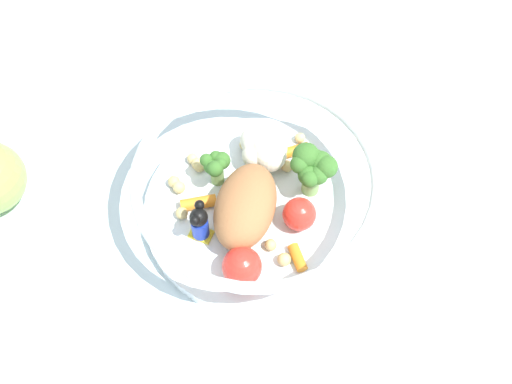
# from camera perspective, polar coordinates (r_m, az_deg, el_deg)

# --- Properties ---
(ground_plane) EXTENTS (2.40, 2.40, 0.00)m
(ground_plane) POSITION_cam_1_polar(r_m,az_deg,el_deg) (0.59, -2.00, -1.81)
(ground_plane) COLOR silver
(food_container) EXTENTS (0.21, 0.21, 0.06)m
(food_container) POSITION_cam_1_polar(r_m,az_deg,el_deg) (0.56, 0.15, 0.09)
(food_container) COLOR white
(food_container) RESTS_ON ground_plane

